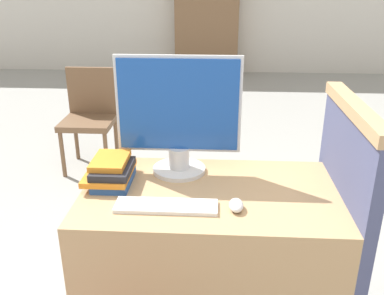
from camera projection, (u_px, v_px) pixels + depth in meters
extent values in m
cube|color=tan|center=(208.00, 264.00, 2.00)|extent=(1.11, 0.67, 0.78)
cube|color=#474C70|center=(337.00, 233.00, 1.93)|extent=(0.05, 0.73, 1.12)
cube|color=tan|center=(356.00, 109.00, 1.71)|extent=(0.07, 0.73, 0.05)
cylinder|color=silver|center=(179.00, 169.00, 2.03)|extent=(0.25, 0.25, 0.02)
cylinder|color=silver|center=(179.00, 158.00, 2.00)|extent=(0.10, 0.10, 0.10)
cube|color=silver|center=(178.00, 105.00, 1.91)|extent=(0.56, 0.01, 0.44)
cube|color=#19479E|center=(178.00, 105.00, 1.91)|extent=(0.54, 0.02, 0.42)
cube|color=white|center=(166.00, 206.00, 1.71)|extent=(0.41, 0.11, 0.02)
ellipsoid|color=silver|center=(236.00, 205.00, 1.69)|extent=(0.06, 0.10, 0.04)
cube|color=#285199|center=(114.00, 180.00, 1.91)|extent=(0.16, 0.24, 0.03)
cube|color=orange|center=(109.00, 173.00, 1.91)|extent=(0.20, 0.28, 0.02)
cube|color=#232328|center=(113.00, 169.00, 1.89)|extent=(0.17, 0.22, 0.03)
cube|color=orange|center=(110.00, 161.00, 1.90)|extent=(0.15, 0.21, 0.03)
cylinder|color=brown|center=(63.00, 154.00, 3.66)|extent=(0.04, 0.04, 0.41)
cylinder|color=brown|center=(106.00, 156.00, 3.64)|extent=(0.04, 0.04, 0.41)
cylinder|color=brown|center=(76.00, 139.00, 4.01)|extent=(0.04, 0.04, 0.41)
cylinder|color=brown|center=(116.00, 139.00, 3.99)|extent=(0.04, 0.04, 0.41)
cube|color=brown|center=(88.00, 122.00, 3.74)|extent=(0.44, 0.44, 0.05)
cube|color=brown|center=(92.00, 90.00, 3.83)|extent=(0.44, 0.04, 0.42)
cube|color=#846042|center=(207.00, 16.00, 7.11)|extent=(1.05, 0.32, 1.96)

